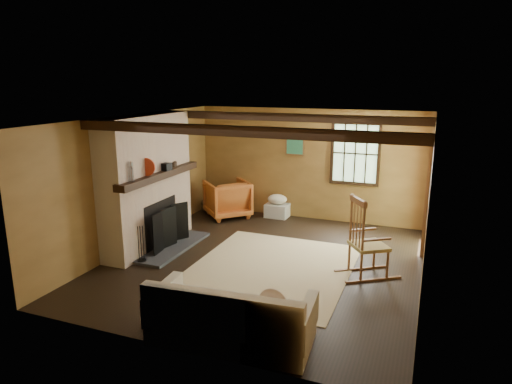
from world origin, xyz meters
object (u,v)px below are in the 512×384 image
at_px(rocking_chair, 366,243).
at_px(armchair, 227,199).
at_px(sofa, 231,321).
at_px(laundry_basket, 277,210).
at_px(fireplace, 148,188).

bearing_deg(rocking_chair, armchair, 23.61).
bearing_deg(armchair, sofa, 70.63).
xyz_separation_m(laundry_basket, armchair, (-1.05, -0.37, 0.26)).
bearing_deg(sofa, rocking_chair, 60.30).
relative_size(rocking_chair, sofa, 0.65).
relative_size(laundry_basket, armchair, 0.55).
height_order(rocking_chair, sofa, rocking_chair).
distance_m(sofa, armchair, 5.07).
relative_size(sofa, laundry_basket, 3.92).
relative_size(sofa, armchair, 2.16).
xyz_separation_m(sofa, laundry_basket, (-1.11, 4.95, -0.12)).
bearing_deg(fireplace, laundry_basket, 58.01).
bearing_deg(laundry_basket, fireplace, -121.99).
bearing_deg(laundry_basket, armchair, -160.60).
xyz_separation_m(sofa, armchair, (-2.16, 4.58, 0.14)).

